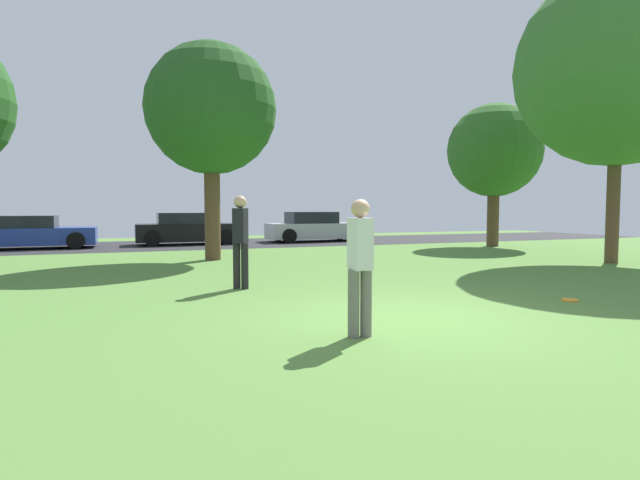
# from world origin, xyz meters

# --- Properties ---
(ground_plane) EXTENTS (44.00, 44.00, 0.00)m
(ground_plane) POSITION_xyz_m (0.00, 0.00, 0.00)
(ground_plane) COLOR #547F38
(road_strip) EXTENTS (44.00, 6.40, 0.01)m
(road_strip) POSITION_xyz_m (0.00, 16.00, 0.00)
(road_strip) COLOR #28282B
(road_strip) RESTS_ON ground_plane
(maple_tree_far) EXTENTS (3.84, 3.84, 6.39)m
(maple_tree_far) POSITION_xyz_m (-1.30, 9.10, 4.44)
(maple_tree_far) COLOR brown
(maple_tree_far) RESTS_ON ground_plane
(oak_tree_center) EXTENTS (5.49, 5.49, 8.20)m
(oak_tree_center) POSITION_xyz_m (9.06, 4.15, 5.45)
(oak_tree_center) COLOR brown
(oak_tree_center) RESTS_ON ground_plane
(maple_tree_near) EXTENTS (3.74, 3.74, 5.75)m
(maple_tree_near) POSITION_xyz_m (10.24, 10.50, 3.85)
(maple_tree_near) COLOR brown
(maple_tree_near) RESTS_ON ground_plane
(person_thrower) EXTENTS (0.35, 0.39, 1.79)m
(person_thrower) POSITION_xyz_m (-1.69, 3.38, 1.00)
(person_thrower) COLOR black
(person_thrower) RESTS_ON ground_plane
(person_walking) EXTENTS (0.30, 0.33, 1.65)m
(person_walking) POSITION_xyz_m (-1.13, -0.71, 0.91)
(person_walking) COLOR slate
(person_walking) RESTS_ON ground_plane
(frisbee_disc) EXTENTS (0.27, 0.27, 0.03)m
(frisbee_disc) POSITION_xyz_m (3.18, 0.17, 0.01)
(frisbee_disc) COLOR orange
(frisbee_disc) RESTS_ON ground_plane
(parked_car_blue) EXTENTS (4.55, 2.02, 1.27)m
(parked_car_blue) POSITION_xyz_m (-7.13, 15.79, 0.59)
(parked_car_blue) COLOR #233893
(parked_car_blue) RESTS_ON ground_plane
(parked_car_black) EXTENTS (4.25, 1.95, 1.35)m
(parked_car_black) POSITION_xyz_m (-1.29, 16.05, 0.63)
(parked_car_black) COLOR black
(parked_car_black) RESTS_ON ground_plane
(parked_car_silver) EXTENTS (4.54, 1.98, 1.38)m
(parked_car_silver) POSITION_xyz_m (4.55, 15.98, 0.63)
(parked_car_silver) COLOR #B7B7BC
(parked_car_silver) RESTS_ON ground_plane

